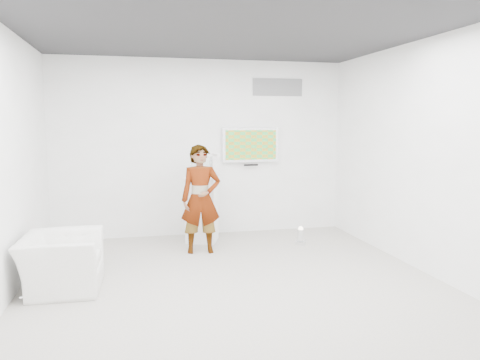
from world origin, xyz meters
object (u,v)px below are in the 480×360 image
at_px(pedestal, 202,209).
at_px(floor_uplight, 301,236).
at_px(tv, 250,145).
at_px(person, 201,199).
at_px(armchair, 62,262).

height_order(pedestal, floor_uplight, pedestal).
height_order(tv, floor_uplight, tv).
relative_size(tv, pedestal, 0.93).
height_order(tv, person, tv).
height_order(tv, pedestal, tv).
xyz_separation_m(person, pedestal, (0.11, 0.66, -0.27)).
xyz_separation_m(tv, pedestal, (-0.93, -0.46, -1.01)).
xyz_separation_m(tv, person, (-1.04, -1.12, -0.74)).
bearing_deg(floor_uplight, person, -177.11).
bearing_deg(floor_uplight, tv, 118.85).
xyz_separation_m(tv, floor_uplight, (0.57, -1.03, -1.41)).
height_order(person, floor_uplight, person).
bearing_deg(tv, floor_uplight, -61.15).
relative_size(armchair, floor_uplight, 3.60).
bearing_deg(pedestal, tv, 26.26).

